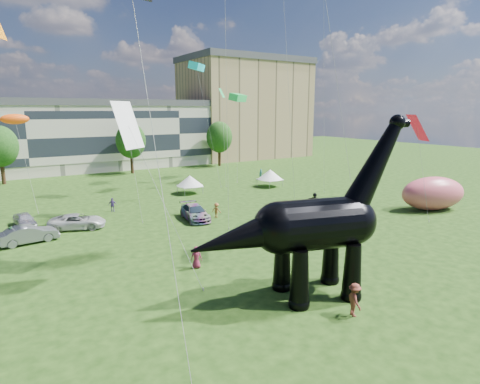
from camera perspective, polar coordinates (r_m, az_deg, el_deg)
ground at (r=24.98m, az=5.83°, el=-15.07°), size 220.00×220.00×0.00m
terrace_row at (r=79.78m, az=-28.36°, el=6.51°), size 78.00×11.00×12.00m
apartment_block at (r=98.51m, az=0.70°, el=11.52°), size 28.00×18.00×22.00m
tree_mid_right at (r=73.91m, az=-15.29°, el=7.42°), size 5.20×5.20×9.44m
tree_far_right at (r=81.11m, az=-2.97°, el=8.15°), size 5.20×5.20×9.44m
dinosaur_sculpture at (r=24.29m, az=9.74°, el=-5.08°), size 13.86×5.65×11.35m
car_silver at (r=44.42m, az=-28.31°, el=-3.50°), size 2.09×4.11×1.34m
car_grey at (r=38.83m, az=-27.87°, el=-5.34°), size 4.85×2.22×1.54m
car_white at (r=41.42m, az=-22.13°, el=-3.91°), size 5.65×3.96×1.43m
car_dark at (r=41.81m, az=-6.44°, el=-2.90°), size 2.92×5.52×1.52m
gazebo_near at (r=54.71m, az=-7.15°, el=1.59°), size 3.70×3.70×2.48m
gazebo_far at (r=59.38m, az=4.30°, el=2.49°), size 4.02×4.02×2.56m
inflatable_pink at (r=50.36m, az=25.75°, el=-0.17°), size 8.45×6.16×3.81m
visitors at (r=35.25m, az=-10.39°, el=-5.60°), size 51.12×39.78×1.89m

